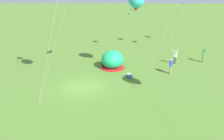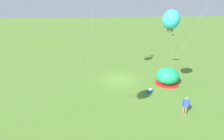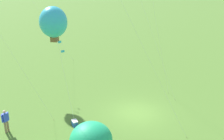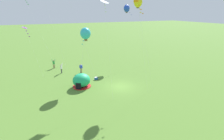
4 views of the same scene
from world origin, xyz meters
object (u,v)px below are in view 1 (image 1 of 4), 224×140
(popup_tent, at_px, (112,60))
(cooler_box, at_px, (129,76))
(person_flying_kite, at_px, (175,56))
(person_far_back, at_px, (204,55))
(person_center_field, at_px, (171,65))

(popup_tent, height_order, cooler_box, popup_tent)
(cooler_box, distance_m, person_flying_kite, 7.56)
(popup_tent, xyz_separation_m, person_far_back, (-2.68, 11.41, 0.00))
(popup_tent, height_order, person_far_back, popup_tent)
(person_flying_kite, bearing_deg, cooler_box, -50.22)
(person_center_field, bearing_deg, popup_tent, -104.54)
(person_far_back, height_order, person_flying_kite, same)
(person_center_field, bearing_deg, cooler_box, -73.13)
(cooler_box, height_order, person_center_field, person_center_field)
(cooler_box, height_order, person_flying_kite, person_flying_kite)
(person_far_back, xyz_separation_m, person_flying_kite, (0.89, -3.77, -0.00))
(person_center_field, distance_m, person_flying_kite, 3.67)
(person_flying_kite, bearing_deg, person_far_back, 103.31)
(popup_tent, xyz_separation_m, cooler_box, (3.02, 1.86, -0.78))
(popup_tent, relative_size, person_center_field, 1.63)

